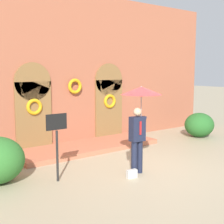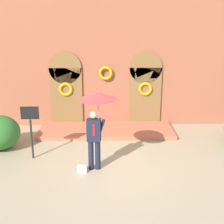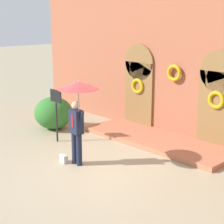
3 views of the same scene
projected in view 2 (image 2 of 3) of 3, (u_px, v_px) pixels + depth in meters
The scene contains 5 objects.
ground_plane at pixel (106, 169), 9.30m from camera, with size 80.00×80.00×0.00m, color tan.
building_facade at pixel (106, 60), 12.48m from camera, with size 14.00×2.30×5.60m.
person_with_umbrella at pixel (97, 107), 8.74m from camera, with size 1.10×1.10×2.36m.
handbag at pixel (82, 169), 9.07m from camera, with size 0.28×0.12×0.22m, color #B7B7B2.
sign_post at pixel (31, 124), 9.65m from camera, with size 0.56×0.06×1.72m.
Camera 2 is at (-0.02, -8.39, 4.36)m, focal length 50.00 mm.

